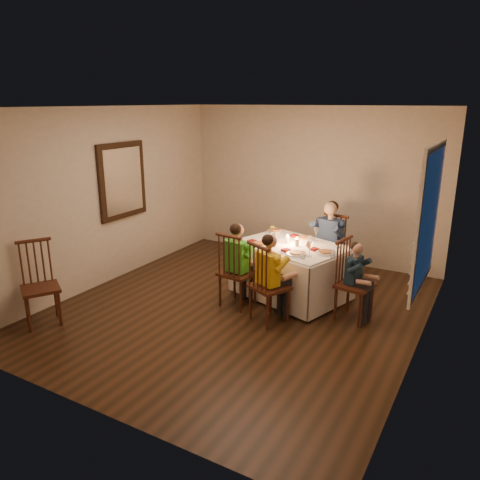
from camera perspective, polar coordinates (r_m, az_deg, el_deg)
The scene contains 26 objects.
ground at distance 6.32m, azimuth -0.15°, elevation -8.37°, with size 5.00×5.00×0.00m, color black.
wall_left at distance 7.25m, azimuth -15.84°, elevation 5.10°, with size 0.02×5.00×2.60m, color beige.
wall_right at distance 5.19m, azimuth 21.93°, elevation 0.07°, with size 0.02×5.00×2.60m, color beige.
wall_back at distance 8.11m, azimuth 8.71°, elevation 6.72°, with size 4.50×0.02×2.60m, color beige.
ceiling at distance 5.73m, azimuth -0.17°, elevation 15.91°, with size 5.00×5.00×0.00m, color white.
dining_table at distance 6.56m, azimuth 6.29°, elevation -2.38°, with size 1.71×1.43×0.73m.
chair_adult at distance 7.32m, azimuth 10.48°, elevation -5.06°, with size 0.43×0.41×1.04m, color black, non-canonical shape.
chair_near_left at distance 6.43m, azimuth -0.31°, elevation -7.90°, with size 0.43×0.41×1.04m, color black, non-canonical shape.
chair_near_right at distance 6.02m, azimuth 3.52°, elevation -9.75°, with size 0.43×0.41×1.04m, color black, non-canonical shape.
chair_end at distance 6.22m, azimuth 13.54°, elevation -9.30°, with size 0.43×0.41×1.04m, color black, non-canonical shape.
chair_extra at distance 6.42m, azimuth -22.68°, elevation -9.33°, with size 0.43×0.41×1.05m, color black, non-canonical shape.
adult at distance 7.32m, azimuth 10.48°, elevation -5.06°, with size 0.46×0.42×1.26m, color navy, non-canonical shape.
child_green at distance 6.43m, azimuth -0.31°, elevation -7.90°, with size 0.40×0.37×1.15m, color green, non-canonical shape.
child_yellow at distance 6.02m, azimuth 3.52°, elevation -9.75°, with size 0.39×0.36×1.14m, color yellow, non-canonical shape.
child_teal at distance 6.22m, azimuth 13.54°, elevation -9.30°, with size 0.32×0.30×1.01m, color #172A3A, non-canonical shape.
setting_adult at distance 6.76m, azimuth 7.82°, elevation 0.17°, with size 0.26×0.26×0.02m, color silver.
setting_green at distance 6.44m, azimuth 2.61°, elevation -0.52°, with size 0.26×0.26×0.02m, color silver.
setting_yellow at distance 6.09m, azimuth 6.90°, elevation -1.66°, with size 0.26×0.26×0.02m, color silver.
setting_teal at distance 6.18m, azimuth 10.37°, elevation -1.53°, with size 0.26×0.26×0.02m, color silver.
candle_left at distance 6.53m, azimuth 5.79°, elevation 0.02°, with size 0.06×0.06×0.10m, color white.
candle_right at distance 6.43m, azimuth 6.96°, elevation -0.30°, with size 0.06×0.06×0.10m, color white.
squash at distance 7.11m, azimuth 3.98°, elevation 1.40°, with size 0.09×0.09×0.09m, color yellow.
orange_fruit at distance 6.38m, azimuth 8.32°, elevation -0.59°, with size 0.08×0.08×0.08m, color orange.
serving_bowl at distance 7.01m, azimuth 4.27°, elevation 1.01°, with size 0.20×0.20×0.05m, color silver.
wall_mirror at distance 7.40m, azimuth -14.14°, elevation 7.03°, with size 0.06×0.95×1.15m.
window_blinds at distance 5.24m, azimuth 21.86°, elevation 2.50°, with size 0.07×1.34×1.54m.
Camera 1 is at (2.85, -4.97, 2.68)m, focal length 35.00 mm.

